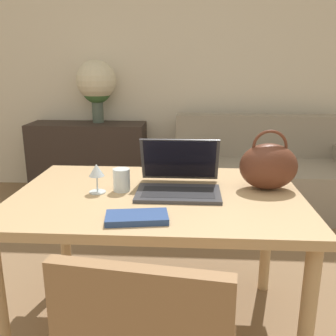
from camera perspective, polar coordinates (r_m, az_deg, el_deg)
The scene contains 10 objects.
wall_back at distance 3.96m, azimuth 0.42°, elevation 16.35°, with size 10.00×0.06×2.70m.
dining_table at distance 1.74m, azimuth -1.58°, elevation -6.42°, with size 1.31×0.89×0.73m.
couch at distance 3.59m, azimuth 14.70°, elevation -1.34°, with size 1.70×0.89×0.82m.
sideboard at distance 3.95m, azimuth -11.99°, elevation 1.52°, with size 1.17×0.40×0.72m.
laptop at distance 1.75m, azimuth 1.68°, elevation -1.35°, with size 0.38×0.34×0.23m.
drinking_glass at distance 1.74m, azimuth -7.09°, elevation -1.81°, with size 0.08×0.08×0.11m.
wine_glass at distance 1.72m, azimuth -10.82°, elevation -0.70°, with size 0.08×0.08×0.14m.
handbag at distance 1.80m, azimuth 15.05°, elevation 0.32°, with size 0.27×0.18×0.28m.
flower_vase at distance 3.87m, azimuth -10.85°, elevation 12.48°, with size 0.39×0.39×0.62m.
book at distance 1.43m, azimuth -4.77°, elevation -7.51°, with size 0.25×0.16×0.02m.
Camera 1 is at (0.22, -0.91, 1.29)m, focal length 40.00 mm.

